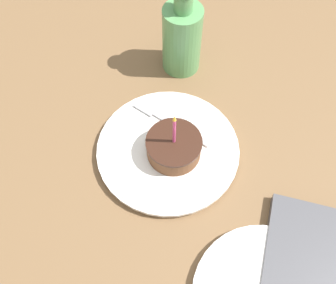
{
  "coord_description": "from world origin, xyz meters",
  "views": [
    {
      "loc": [
        0.12,
        -0.37,
        0.67
      ],
      "look_at": [
        0.02,
        -0.01,
        0.04
      ],
      "focal_mm": 42.0,
      "sensor_mm": 36.0,
      "label": 1
    }
  ],
  "objects_px": {
    "plate": "(168,150)",
    "bottle": "(182,37)",
    "fork": "(166,120)",
    "cake_slice": "(174,147)"
  },
  "relations": [
    {
      "from": "plate",
      "to": "bottle",
      "type": "height_order",
      "value": "bottle"
    },
    {
      "from": "plate",
      "to": "fork",
      "type": "distance_m",
      "value": 0.06
    },
    {
      "from": "cake_slice",
      "to": "plate",
      "type": "bearing_deg",
      "value": 150.26
    },
    {
      "from": "plate",
      "to": "fork",
      "type": "xyz_separation_m",
      "value": [
        -0.02,
        0.06,
        0.01
      ]
    },
    {
      "from": "fork",
      "to": "bottle",
      "type": "xyz_separation_m",
      "value": [
        -0.01,
        0.17,
        0.06
      ]
    },
    {
      "from": "bottle",
      "to": "cake_slice",
      "type": "bearing_deg",
      "value": -79.13
    },
    {
      "from": "cake_slice",
      "to": "fork",
      "type": "distance_m",
      "value": 0.08
    },
    {
      "from": "fork",
      "to": "bottle",
      "type": "height_order",
      "value": "bottle"
    },
    {
      "from": "plate",
      "to": "fork",
      "type": "relative_size",
      "value": 1.61
    },
    {
      "from": "cake_slice",
      "to": "bottle",
      "type": "relative_size",
      "value": 0.58
    }
  ]
}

